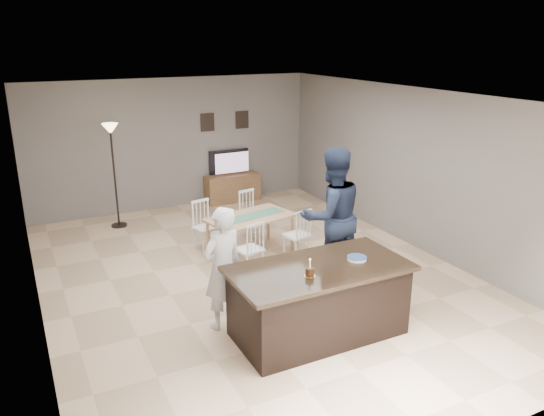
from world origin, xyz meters
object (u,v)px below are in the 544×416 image
birthday_cake (310,272)px  floor_lamp (112,148)px  man (332,216)px  kitchen_island (318,300)px  plate_stack (357,258)px  television (231,162)px  woman (223,268)px  tv_console (232,188)px  dining_table (251,223)px

birthday_cake → floor_lamp: 5.37m
man → birthday_cake: (-1.19, -1.39, -0.06)m
kitchen_island → plate_stack: bearing=-3.8°
television → floor_lamp: (-2.59, -0.60, 0.67)m
woman → man: (1.90, 0.51, 0.22)m
woman → plate_stack: (1.46, -0.73, 0.13)m
tv_console → floor_lamp: (-2.59, -0.53, 1.24)m
tv_console → kitchen_island: bearing=-102.2°
dining_table → television: bearing=61.3°
man → floor_lamp: 4.52m
birthday_cake → plate_stack: bearing=10.5°
woman → man: man is taller
tv_console → television: television is taller
woman → birthday_cake: size_ratio=7.42×
man → television: bearing=-89.5°
kitchen_island → birthday_cake: (-0.24, -0.17, 0.50)m
tv_console → woman: woman is taller
tv_console → man: size_ratio=0.60×
kitchen_island → woman: 1.23m
tv_console → floor_lamp: floor_lamp is taller
kitchen_island → television: bearing=78.0°
kitchen_island → woman: bearing=143.6°
kitchen_island → plate_stack: size_ratio=8.94×
tv_console → man: 4.42m
kitchen_island → television: (1.20, 5.64, 0.41)m
birthday_cake → dining_table: birthday_cake is taller
television → woman: bearing=66.5°
woman → plate_stack: size_ratio=6.54×
floor_lamp → birthday_cake: bearing=-77.5°
plate_stack → dining_table: bearing=94.1°
woman → kitchen_island: bearing=127.1°
tv_console → floor_lamp: size_ratio=0.61×
man → tv_console: bearing=-89.6°
television → woman: size_ratio=0.58×
plate_stack → television: bearing=83.1°
woman → floor_lamp: size_ratio=0.80×
tv_console → man: (-0.25, -4.36, 0.71)m
plate_stack → birthday_cake: bearing=-169.5°
television → man: size_ratio=0.45×
woman → floor_lamp: (-0.44, 4.34, 0.75)m
dining_table → tv_console: bearing=60.9°
television → dining_table: 3.12m
kitchen_island → floor_lamp: bearing=105.4°
tv_console → woman: (-2.15, -4.87, 0.49)m
woman → floor_lamp: 4.43m
television → plate_stack: television is taller
plate_stack → floor_lamp: (-1.90, 5.08, 0.62)m
television → woman: woman is taller
man → floor_lamp: man is taller
woman → television: bearing=-130.0°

